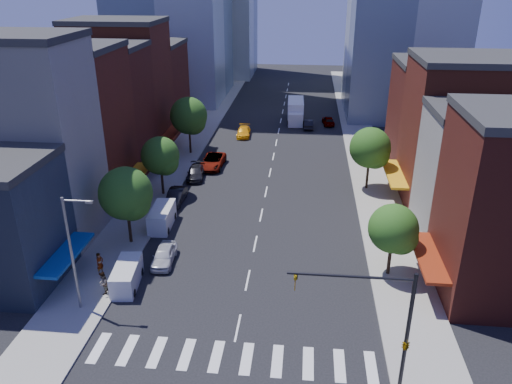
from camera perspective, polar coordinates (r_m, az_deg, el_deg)
ground at (r=36.64m, az=-2.10°, el=-15.25°), size 220.00×220.00×0.00m
sidewalk_left at (r=73.82m, az=-7.54°, el=5.49°), size 5.00×120.00×0.15m
sidewalk_right at (r=72.39m, az=12.18°, el=4.77°), size 5.00×120.00×0.15m
crosswalk at (r=34.39m, az=-2.81°, el=-18.38°), size 19.00×3.00×0.01m
bldg_left_1 at (r=49.43m, az=-25.19°, el=4.98°), size 12.00×8.00×18.00m
bldg_left_2 at (r=56.80m, az=-20.87°, el=6.88°), size 12.00×9.00×16.00m
bldg_left_3 at (r=64.35m, az=-17.59°, el=8.73°), size 12.00×8.00×15.00m
bldg_left_4 at (r=71.79m, az=-15.12°, el=11.33°), size 12.00×9.00×17.00m
bldg_left_5 at (r=80.95m, az=-12.66°, el=11.47°), size 12.00×10.00×13.00m
bldg_right_1 at (r=49.34m, az=25.36°, el=1.19°), size 12.00×8.00×12.00m
bldg_right_2 at (r=56.94m, az=22.91°, el=6.07°), size 12.00×10.00×15.00m
bldg_right_3 at (r=66.46m, az=20.51°, el=7.90°), size 12.00×10.00×13.00m
traffic_signal at (r=30.83m, az=15.87°, el=-15.16°), size 7.24×2.24×8.00m
streetlight at (r=37.71m, az=-20.18°, el=-5.97°), size 2.25×0.25×9.00m
tree_left_near at (r=45.81m, az=-14.50°, el=-0.40°), size 4.80×4.80×7.30m
tree_left_mid at (r=55.59m, az=-10.75°, el=3.92°), size 4.20×4.20×6.65m
tree_left_far at (r=68.29m, az=-7.59°, el=8.47°), size 5.00×5.00×7.75m
tree_right_near at (r=41.38m, az=15.61°, el=-4.29°), size 4.00×4.00×6.20m
tree_right_far at (r=57.52m, az=13.05°, el=4.75°), size 4.60×4.60×7.20m
parked_car_front at (r=44.04m, az=-10.47°, el=-7.11°), size 1.95×4.37×1.46m
parked_car_second at (r=54.79m, az=-9.14°, el=-0.52°), size 1.64×4.62×1.52m
parked_car_third at (r=64.38m, az=-4.98°, el=3.52°), size 2.91×5.94×1.63m
parked_car_rear at (r=61.16m, az=-6.90°, el=2.21°), size 2.44×5.01×1.41m
cargo_van_near at (r=41.48m, az=-14.59°, el=-9.33°), size 2.24×4.57×1.88m
cargo_van_far at (r=49.86m, az=-10.72°, el=-2.90°), size 2.13×4.82×2.01m
taxi at (r=76.75m, az=-1.42°, el=6.89°), size 2.19×4.88×1.39m
traffic_car_oncoming at (r=81.29m, az=6.03°, el=7.75°), size 1.51×4.30×1.42m
traffic_car_far at (r=83.51m, az=8.27°, el=8.08°), size 2.15×4.40×1.44m
box_truck at (r=84.89m, az=4.54°, el=9.15°), size 2.88×8.66×3.46m
pedestrian_near at (r=43.40m, az=-17.41°, el=-7.80°), size 0.69×0.82×1.93m
pedestrian_far at (r=40.91m, az=-17.08°, el=-9.93°), size 0.73×0.92×1.83m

